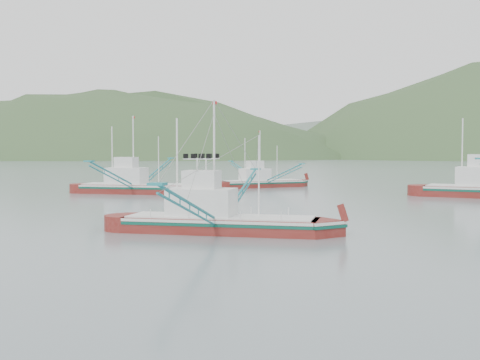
# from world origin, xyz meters

# --- Properties ---
(ground) EXTENTS (1200.00, 1200.00, 0.00)m
(ground) POSITION_xyz_m (0.00, 0.00, 0.00)
(ground) COLOR slate
(ground) RESTS_ON ground
(main_boat) EXTENTS (12.97, 23.47, 9.50)m
(main_boat) POSITION_xyz_m (-0.09, -0.53, 1.36)
(main_boat) COLOR maroon
(main_boat) RESTS_ON ground
(bg_boat_far) EXTENTS (17.19, 19.71, 9.08)m
(bg_boat_far) POSITION_xyz_m (-6.12, 48.53, 1.94)
(bg_boat_far) COLOR maroon
(bg_boat_far) RESTS_ON ground
(bg_boat_left) EXTENTS (14.47, 26.22, 10.61)m
(bg_boat_left) POSITION_xyz_m (-19.46, 32.37, 1.46)
(bg_boat_left) COLOR maroon
(bg_boat_left) RESTS_ON ground
(headland_left) EXTENTS (448.00, 308.00, 210.00)m
(headland_left) POSITION_xyz_m (-180.00, 360.00, 0.00)
(headland_left) COLOR #335029
(headland_left) RESTS_ON ground
(ridge_distant) EXTENTS (960.00, 400.00, 240.00)m
(ridge_distant) POSITION_xyz_m (30.00, 560.00, 0.00)
(ridge_distant) COLOR slate
(ridge_distant) RESTS_ON ground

